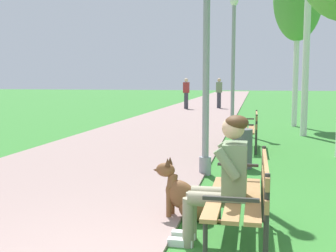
# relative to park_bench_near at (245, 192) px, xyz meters

# --- Properties ---
(paved_path) EXTENTS (4.12, 60.00, 0.04)m
(paved_path) POSITION_rel_park_bench_near_xyz_m (-2.77, 22.58, -0.49)
(paved_path) COLOR gray
(paved_path) RESTS_ON ground
(park_bench_near) EXTENTS (0.55, 1.50, 0.85)m
(park_bench_near) POSITION_rel_park_bench_near_xyz_m (0.00, 0.00, 0.00)
(park_bench_near) COLOR olive
(park_bench_near) RESTS_ON ground
(park_bench_mid) EXTENTS (0.55, 1.50, 0.85)m
(park_bench_mid) POSITION_rel_park_bench_near_xyz_m (-0.07, 5.65, 0.00)
(park_bench_mid) COLOR olive
(park_bench_mid) RESTS_ON ground
(person_seated_on_near_bench) EXTENTS (0.74, 0.49, 1.25)m
(person_seated_on_near_bench) POSITION_rel_park_bench_near_xyz_m (-0.21, -0.08, 0.17)
(person_seated_on_near_bench) COLOR gray
(person_seated_on_near_bench) RESTS_ON ground
(dog_brown) EXTENTS (0.83, 0.32, 0.71)m
(dog_brown) POSITION_rel_park_bench_near_xyz_m (-0.67, 0.56, -0.25)
(dog_brown) COLOR brown
(dog_brown) RESTS_ON ground
(lamp_post_near) EXTENTS (0.24, 0.24, 4.45)m
(lamp_post_near) POSITION_rel_park_bench_near_xyz_m (-0.72, 2.88, 1.79)
(lamp_post_near) COLOR gray
(lamp_post_near) RESTS_ON ground
(lamp_post_mid) EXTENTS (0.24, 0.24, 4.04)m
(lamp_post_mid) POSITION_rel_park_bench_near_xyz_m (-0.60, 8.81, 1.58)
(lamp_post_mid) COLOR gray
(lamp_post_mid) RESTS_ON ground
(litter_bin) EXTENTS (0.36, 0.36, 0.70)m
(litter_bin) POSITION_rel_park_bench_near_xyz_m (-0.14, 3.57, -0.16)
(litter_bin) COLOR #515156
(litter_bin) RESTS_ON ground
(pedestrian_distant) EXTENTS (0.32, 0.22, 1.65)m
(pedestrian_distant) POSITION_rel_park_bench_near_xyz_m (-3.50, 18.00, 0.33)
(pedestrian_distant) COLOR #383842
(pedestrian_distant) RESTS_ON ground
(pedestrian_further_distant) EXTENTS (0.32, 0.22, 1.65)m
(pedestrian_further_distant) POSITION_rel_park_bench_near_xyz_m (-1.84, 18.85, 0.33)
(pedestrian_further_distant) COLOR #383842
(pedestrian_further_distant) RESTS_ON ground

